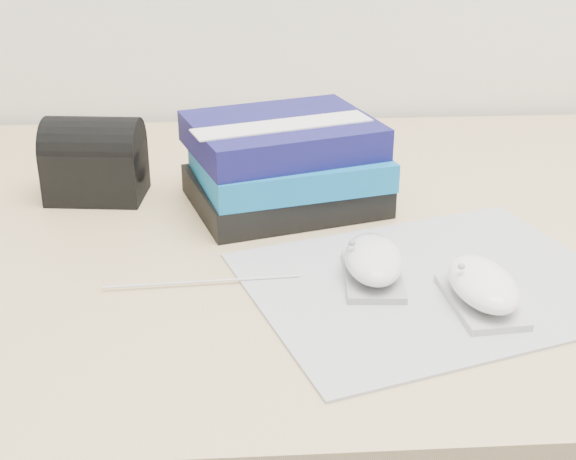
{
  "coord_description": "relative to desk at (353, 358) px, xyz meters",
  "views": [
    {
      "loc": [
        -0.15,
        0.74,
        1.11
      ],
      "look_at": [
        -0.1,
        1.47,
        0.77
      ],
      "focal_mm": 50.0,
      "sensor_mm": 36.0,
      "label": 1
    }
  ],
  "objects": [
    {
      "name": "usb_cable",
      "position": [
        -0.19,
        -0.21,
        0.24
      ],
      "size": [
        0.19,
        0.01,
        0.0
      ],
      "primitive_type": "cylinder",
      "rotation": [
        0.0,
        1.57,
        0.06
      ],
      "color": "silver",
      "rests_on": "mousepad"
    },
    {
      "name": "pouch",
      "position": [
        -0.32,
        0.03,
        0.28
      ],
      "size": [
        0.12,
        0.09,
        0.1
      ],
      "color": "black",
      "rests_on": "desk"
    },
    {
      "name": "mousepad",
      "position": [
        0.04,
        -0.22,
        0.24
      ],
      "size": [
        0.42,
        0.37,
        0.0
      ],
      "primitive_type": "cube",
      "rotation": [
        0.0,
        0.0,
        0.31
      ],
      "color": "gray",
      "rests_on": "desk"
    },
    {
      "name": "desk",
      "position": [
        0.0,
        0.0,
        0.0
      ],
      "size": [
        1.6,
        0.8,
        0.73
      ],
      "color": "tan",
      "rests_on": "ground"
    },
    {
      "name": "mouse_rear",
      "position": [
        -0.02,
        -0.21,
        0.26
      ],
      "size": [
        0.06,
        0.11,
        0.04
      ],
      "color": "#949496",
      "rests_on": "mousepad"
    },
    {
      "name": "mouse_front",
      "position": [
        0.08,
        -0.27,
        0.26
      ],
      "size": [
        0.07,
        0.11,
        0.04
      ],
      "color": "#ABABAD",
      "rests_on": "mousepad"
    },
    {
      "name": "book_stack",
      "position": [
        -0.09,
        -0.01,
        0.29
      ],
      "size": [
        0.26,
        0.23,
        0.11
      ],
      "color": "black",
      "rests_on": "desk"
    }
  ]
}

